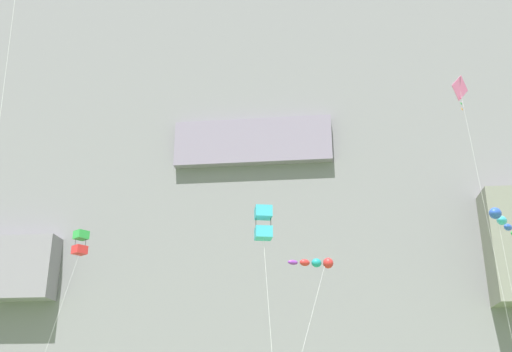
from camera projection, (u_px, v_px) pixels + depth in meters
cliff_face at (268, 169)px, 69.28m from camera, size 180.00×32.60×57.34m
kite_windsock_low_center at (501, 220)px, 39.86m from camera, size 3.17×7.15×15.33m
kite_box_low_right at (263, 224)px, 24.20m from camera, size 1.30×3.01×10.83m
kite_windsock_low_left at (317, 264)px, 31.05m from camera, size 3.18×6.27×10.47m
kite_diamond_front_field at (462, 97)px, 40.00m from camera, size 1.39×4.29×24.18m
kite_box_upper_right at (80, 243)px, 44.80m from camera, size 1.61×5.59×15.48m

